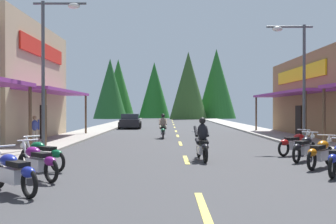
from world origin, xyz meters
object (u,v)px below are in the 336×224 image
Objects in this scene: rider_cruising_lead at (202,142)px; parked_car_curbside at (130,121)px; motorcycle_parked_left_2 at (13,172)px; streetlamp_right at (296,67)px; pedestrian_by_shop at (34,128)px; streetlamp_left at (51,55)px; motorcycle_parked_right_5 at (304,147)px; motorcycle_parked_left_3 at (37,161)px; motorcycle_parked_left_4 at (42,154)px; motorcycle_parked_right_4 at (320,153)px; motorcycle_parked_right_6 at (295,143)px; rider_cruising_trailing at (163,128)px.

parked_car_curbside is at bearing 7.64° from rider_cruising_lead.
streetlamp_right is at bearing -90.83° from motorcycle_parked_left_2.
streetlamp_left is at bearing -28.64° from pedestrian_by_shop.
streetlamp_left is 7.34m from rider_cruising_lead.
streetlamp_left reaches higher than motorcycle_parked_right_5.
streetlamp_left is 7.08m from motorcycle_parked_left_3.
motorcycle_parked_left_4 is 8.42m from pedestrian_by_shop.
streetlamp_left is at bearing 117.31° from motorcycle_parked_right_5.
motorcycle_parked_left_4 is 25.27m from parked_car_curbside.
streetlamp_left is 3.89× the size of motorcycle_parked_left_2.
motorcycle_parked_right_5 is at bearing -105.13° from streetlamp_right.
parked_car_curbside is at bearing -55.27° from motorcycle_parked_left_4.
rider_cruising_lead is (-3.60, 1.81, 0.17)m from motorcycle_parked_right_4.
motorcycle_parked_left_2 is 0.91× the size of motorcycle_parked_left_4.
motorcycle_parked_left_3 is (-0.05, 1.71, 0.00)m from motorcycle_parked_left_2.
streetlamp_left is 21.26m from parked_car_curbside.
motorcycle_parked_right_6 is at bearing -160.27° from parked_car_curbside.
motorcycle_parked_left_4 is 13.35m from rider_cruising_trailing.
rider_cruising_trailing is at bearing 87.03° from motorcycle_parked_right_6.
motorcycle_parked_right_6 is 0.85× the size of rider_cruising_lead.
streetlamp_left reaches higher than motorcycle_parked_left_4.
motorcycle_parked_right_6 is at bearing -150.04° from rider_cruising_trailing.
parked_car_curbside is (3.18, 17.38, -0.19)m from pedestrian_by_shop.
rider_cruising_lead is at bearing -18.75° from streetlamp_left.
motorcycle_parked_right_6 is 10.59m from rider_cruising_trailing.
rider_cruising_lead is 9.81m from pedestrian_by_shop.
rider_cruising_trailing is (-1.56, 10.62, 0.00)m from rider_cruising_lead.
motorcycle_parked_right_5 is 24.69m from parked_car_curbside.
motorcycle_parked_right_6 is at bearing -97.65° from motorcycle_parked_left_2.
streetlamp_right is 3.54× the size of motorcycle_parked_right_4.
motorcycle_parked_right_5 is 1.04× the size of motorcycle_parked_left_2.
rider_cruising_lead is at bearing 167.52° from motorcycle_parked_right_6.
motorcycle_parked_left_2 is at bearing 135.32° from motorcycle_parked_left_3.
rider_cruising_lead is at bearing -120.87° from motorcycle_parked_left_4.
motorcycle_parked_right_5 and motorcycle_parked_left_3 have the same top height.
motorcycle_parked_left_2 is 16.45m from rider_cruising_trailing.
motorcycle_parked_left_2 is 11.67m from pedestrian_by_shop.
motorcycle_parked_left_4 is 5.57m from rider_cruising_lead.
rider_cruising_lead is 23.52m from parked_car_curbside.
motorcycle_parked_left_4 is (-8.70, -0.45, 0.00)m from motorcycle_parked_right_4.
parked_car_curbside is at bearing 60.39° from motorcycle_parked_right_5.
motorcycle_parked_right_4 is at bearing -21.78° from streetlamp_left.
rider_cruising_lead and rider_cruising_trailing have the same top height.
motorcycle_parked_right_6 and motorcycle_parked_left_4 have the same top height.
motorcycle_parked_left_4 is at bearing 168.79° from motorcycle_parked_right_6.
motorcycle_parked_right_6 is at bearing -3.00° from streetlamp_left.
streetlamp_left is 8.57m from motorcycle_parked_left_2.
motorcycle_parked_right_4 is 0.93× the size of motorcycle_parked_left_4.
rider_cruising_lead is at bearing -97.26° from motorcycle_parked_left_3.
rider_cruising_trailing is (-5.47, 9.07, 0.17)m from motorcycle_parked_right_6.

